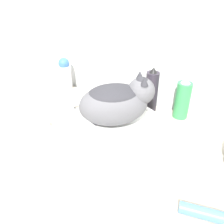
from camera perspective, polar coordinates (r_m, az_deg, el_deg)
The scene contains 10 objects.
wall_back at distance 1.06m, azimuth 7.71°, elevation 20.29°, with size 8.00×0.05×2.40m.
vanity_counter at distance 1.23m, azimuth -0.47°, elevation -20.93°, with size 1.16×0.53×0.86m.
sink_basin at distance 0.88m, azimuth 0.36°, elevation -3.86°, with size 0.37×0.37×0.06m.
cat at distance 0.82m, azimuth 1.16°, elevation 2.65°, with size 0.33×0.27×0.18m.
faucet at distance 0.97m, azimuth -9.56°, elevation 2.14°, with size 0.16×0.06×0.15m.
hairspray_can_black at distance 1.03m, azimuth 9.48°, elevation 5.05°, with size 0.06×0.06×0.20m.
lotion_bottle_white at distance 1.22m, azimuth -11.23°, elevation 8.90°, with size 0.06×0.06×0.17m.
spray_bottle_trigger at distance 1.01m, azimuth 16.61°, elevation 2.91°, with size 0.06×0.06×0.18m.
cream_tube at distance 0.69m, azimuth 23.05°, elevation -21.95°, with size 0.16×0.06×0.04m.
soap_bar at distance 0.97m, azimuth -17.10°, elevation -3.20°, with size 0.07×0.05×0.02m.
Camera 1 is at (0.34, -0.39, 1.41)m, focal length 38.00 mm.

